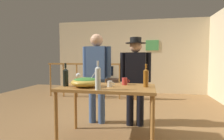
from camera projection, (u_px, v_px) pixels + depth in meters
ground_plane at (110, 125)px, 3.27m from camera, size 8.54×8.54×0.00m
back_wall at (129, 56)px, 6.40m from camera, size 5.26×0.10×2.52m
framed_picture at (152, 45)px, 6.16m from camera, size 0.43×0.03×0.35m
stair_railing at (104, 76)px, 5.39m from camera, size 2.75×0.10×1.10m
tv_console at (106, 86)px, 6.27m from camera, size 0.90×0.40×0.50m
flat_screen_tv at (105, 71)px, 6.21m from camera, size 0.54×0.12×0.43m
serving_table at (107, 92)px, 2.62m from camera, size 1.35×0.75×0.81m
salad_bowl at (86, 82)px, 2.56m from camera, size 0.41×0.41×0.23m
wine_glass at (78, 76)px, 2.88m from camera, size 0.07×0.07×0.17m
wine_bottle_dark at (66, 77)px, 2.62m from camera, size 0.08×0.08×0.33m
wine_bottle_amber at (146, 77)px, 2.54m from camera, size 0.07×0.07×0.33m
wine_bottle_clear at (98, 77)px, 2.32m from camera, size 0.07×0.07×0.37m
mug_red at (125, 81)px, 2.76m from camera, size 0.12×0.08×0.11m
mug_white at (110, 84)px, 2.56m from camera, size 0.11×0.07×0.09m
person_standing_left at (97, 71)px, 3.34m from camera, size 0.54×0.23×1.65m
person_standing_right at (135, 75)px, 3.21m from camera, size 0.54×0.36×1.57m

